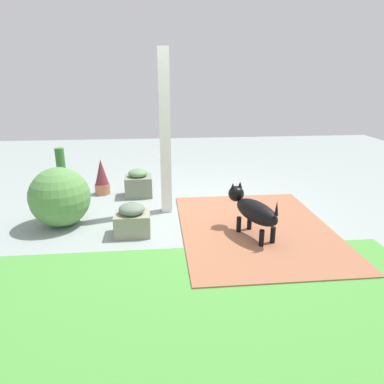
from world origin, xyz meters
name	(u,v)px	position (x,y,z in m)	size (l,w,h in m)	color
ground_plane	(191,213)	(0.00, 0.00, 0.00)	(12.00, 12.00, 0.00)	#909D98
brick_path	(256,228)	(-0.74, 0.59, 0.01)	(1.80, 2.40, 0.02)	#9F6345
lawn_patch	(139,343)	(0.60, 2.40, 0.00)	(5.20, 2.80, 0.01)	#4D9A3E
porch_pillar	(165,134)	(0.32, -0.14, 1.06)	(0.14, 0.14, 2.11)	white
stone_planter_nearest	(138,184)	(0.73, -0.82, 0.20)	(0.42, 0.38, 0.43)	gray
stone_planter_mid	(132,220)	(0.74, 0.58, 0.18)	(0.41, 0.33, 0.38)	gray
round_shrub	(60,197)	(1.63, 0.22, 0.37)	(0.73, 0.73, 0.73)	#568B46
terracotta_pot_spiky	(102,178)	(1.30, -0.97, 0.27)	(0.23, 0.23, 0.56)	#BE7151
terracotta_pot_tall	(63,181)	(1.85, -0.81, 0.28)	(0.24, 0.24, 0.77)	#AC6633
dog	(253,210)	(-0.64, 0.78, 0.33)	(0.48, 0.81, 0.57)	black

